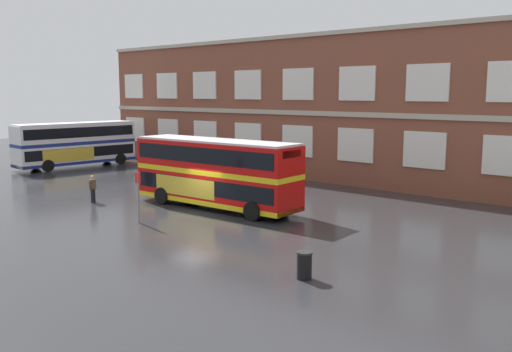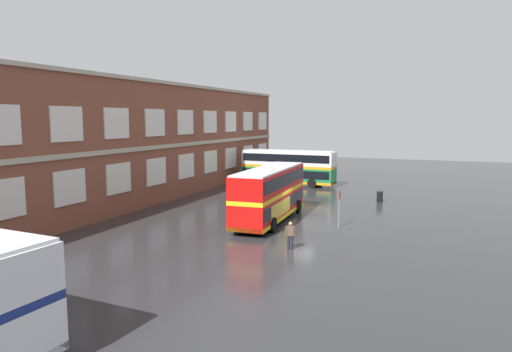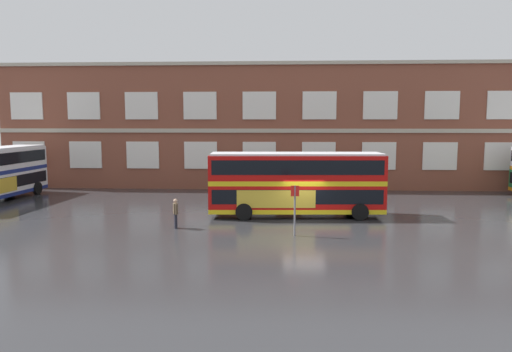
{
  "view_description": "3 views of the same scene",
  "coord_description": "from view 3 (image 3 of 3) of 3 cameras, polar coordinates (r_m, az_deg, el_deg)",
  "views": [
    {
      "loc": [
        22.67,
        -20.38,
        6.8
      ],
      "look_at": [
        1.19,
        3.92,
        1.88
      ],
      "focal_mm": 38.68,
      "sensor_mm": 36.0,
      "label": 1
    },
    {
      "loc": [
        -33.41,
        -10.2,
        7.83
      ],
      "look_at": [
        0.91,
        3.83,
        3.24
      ],
      "focal_mm": 32.81,
      "sensor_mm": 36.0,
      "label": 2
    },
    {
      "loc": [
        -1.39,
        -28.22,
        6.06
      ],
      "look_at": [
        -3.18,
        5.33,
        2.21
      ],
      "focal_mm": 33.57,
      "sensor_mm": 36.0,
      "label": 3
    }
  ],
  "objects": [
    {
      "name": "bus_stand_flag",
      "position": [
        25.37,
        4.65,
        -3.53
      ],
      "size": [
        0.44,
        0.1,
        2.7
      ],
      "color": "slate",
      "rests_on": "ground"
    },
    {
      "name": "brick_terminal_building",
      "position": [
        46.32,
        7.14,
        5.75
      ],
      "size": [
        57.52,
        8.19,
        11.24
      ],
      "color": "brown",
      "rests_on": "ground"
    },
    {
      "name": "waiting_passenger",
      "position": [
        27.59,
        -9.56,
        -4.27
      ],
      "size": [
        0.36,
        0.63,
        1.7
      ],
      "color": "black",
      "rests_on": "ground"
    },
    {
      "name": "ground_plane",
      "position": [
        30.85,
        5.6,
        -4.83
      ],
      "size": [
        120.0,
        120.0,
        0.0
      ],
      "primitive_type": "plane",
      "color": "#2B2B2D"
    },
    {
      "name": "double_decker_middle",
      "position": [
        30.63,
        4.8,
        -0.83
      ],
      "size": [
        11.12,
        3.28,
        4.07
      ],
      "color": "red",
      "rests_on": "ground"
    }
  ]
}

